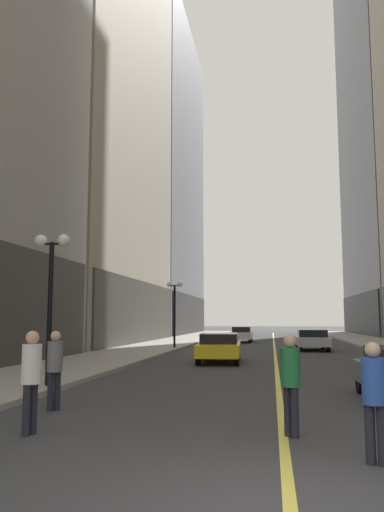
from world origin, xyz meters
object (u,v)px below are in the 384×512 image
at_px(car_silver, 312,339).
at_px(street_lamp_left_far, 175,299).
at_px(car_white, 242,334).
at_px(pedestrian_in_green_parka, 291,377).
at_px(pedestrian_in_white_shirt, 31,373).
at_px(car_yellow, 219,347).
at_px(pedestrian_in_grey_suit, 55,364).
at_px(pedestrian_in_blue_hoodie, 374,392).
at_px(street_lamp_left_near, 51,275).

bearing_deg(car_silver, street_lamp_left_far, -173.47).
distance_m(car_white, pedestrian_in_green_parka, 35.14).
distance_m(pedestrian_in_white_shirt, street_lamp_left_far, 24.41).
distance_m(car_yellow, car_white, 20.23).
relative_size(pedestrian_in_grey_suit, street_lamp_left_far, 0.39).
bearing_deg(car_silver, pedestrian_in_blue_hoodie, -92.44).
xyz_separation_m(car_silver, car_white, (-5.07, 10.33, -0.01)).
relative_size(car_silver, street_lamp_left_near, 1.06).
height_order(pedestrian_in_white_shirt, pedestrian_in_green_parka, pedestrian_in_white_shirt).
bearing_deg(pedestrian_in_white_shirt, car_white, 87.35).
xyz_separation_m(car_yellow, pedestrian_in_grey_suit, (-2.33, -13.07, 0.29)).
xyz_separation_m(pedestrian_in_white_shirt, street_lamp_left_far, (-2.04, 24.23, 2.21)).
xyz_separation_m(pedestrian_in_blue_hoodie, pedestrian_in_green_parka, (-1.10, 1.53, 0.03)).
relative_size(car_silver, pedestrian_in_white_shirt, 2.62).
bearing_deg(car_silver, car_yellow, -116.55).
bearing_deg(car_white, car_yellow, -89.64).
height_order(car_white, street_lamp_left_near, street_lamp_left_near).
xyz_separation_m(car_silver, pedestrian_in_blue_hoodie, (-1.12, -26.22, 0.25)).
relative_size(pedestrian_in_blue_hoodie, street_lamp_left_far, 0.38).
bearing_deg(pedestrian_in_grey_suit, pedestrian_in_green_parka, -18.84).
bearing_deg(car_white, pedestrian_in_blue_hoodie, -83.83).
height_order(car_silver, street_lamp_left_far, street_lamp_left_far).
relative_size(pedestrian_in_grey_suit, pedestrian_in_blue_hoodie, 1.03).
distance_m(car_silver, pedestrian_in_blue_hoodie, 26.25).
height_order(pedestrian_in_blue_hoodie, pedestrian_in_white_shirt, pedestrian_in_white_shirt).
relative_size(car_white, street_lamp_left_far, 0.92).
xyz_separation_m(car_white, pedestrian_in_grey_suit, (-2.21, -33.30, 0.30)).
distance_m(street_lamp_left_near, street_lamp_left_far, 19.03).
bearing_deg(pedestrian_in_grey_suit, pedestrian_in_white_shirt, -76.14).
height_order(pedestrian_in_green_parka, street_lamp_left_near, street_lamp_left_near).
xyz_separation_m(car_yellow, car_white, (-0.13, 20.23, -0.00)).
distance_m(pedestrian_in_green_parka, street_lamp_left_far, 24.68).
relative_size(pedestrian_in_grey_suit, pedestrian_in_green_parka, 1.00).
xyz_separation_m(pedestrian_in_blue_hoodie, pedestrian_in_white_shirt, (-5.60, 0.99, 0.07)).
relative_size(car_yellow, street_lamp_left_far, 1.02).
xyz_separation_m(car_white, street_lamp_left_near, (-3.69, -30.36, 2.54)).
bearing_deg(car_white, car_silver, -63.86).
bearing_deg(street_lamp_left_far, street_lamp_left_near, -90.00).
height_order(pedestrian_in_blue_hoodie, pedestrian_in_green_parka, pedestrian_in_green_parka).
distance_m(pedestrian_in_grey_suit, pedestrian_in_white_shirt, 2.33).
xyz_separation_m(pedestrian_in_white_shirt, pedestrian_in_green_parka, (4.50, 0.54, -0.04)).
bearing_deg(street_lamp_left_near, street_lamp_left_far, 90.00).
distance_m(pedestrian_in_green_parka, street_lamp_left_near, 8.34).
height_order(pedestrian_in_grey_suit, pedestrian_in_green_parka, pedestrian_in_grey_suit).
bearing_deg(pedestrian_in_green_parka, car_white, 94.66).
height_order(car_yellow, car_white, same).
bearing_deg(pedestrian_in_green_parka, pedestrian_in_blue_hoodie, -54.36).
height_order(car_silver, pedestrian_in_white_shirt, pedestrian_in_white_shirt).
xyz_separation_m(car_silver, pedestrian_in_green_parka, (-2.22, -24.69, 0.29)).
bearing_deg(street_lamp_left_near, car_yellow, 69.36).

